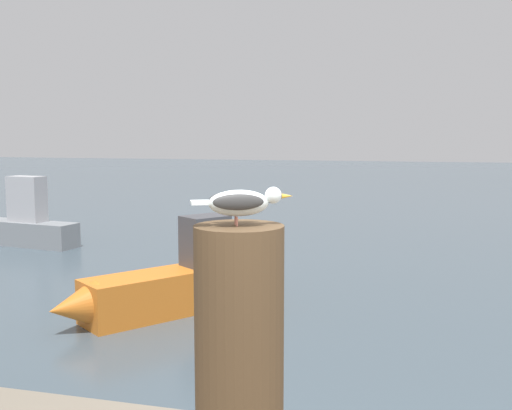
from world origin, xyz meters
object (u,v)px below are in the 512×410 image
(boat_grey, at_px, (19,224))
(mooring_post, at_px, (239,346))
(seagull, at_px, (240,202))
(boat_orange, at_px, (168,286))

(boat_grey, bearing_deg, mooring_post, -50.28)
(boat_grey, bearing_deg, seagull, -50.25)
(seagull, distance_m, boat_grey, 13.62)
(boat_orange, xyz_separation_m, boat_grey, (-5.72, 4.38, 0.08))
(mooring_post, height_order, boat_orange, mooring_post)
(mooring_post, xyz_separation_m, seagull, (0.01, 0.00, 0.56))
(seagull, xyz_separation_m, boat_grey, (-8.63, 10.37, -1.88))
(seagull, height_order, boat_orange, seagull)
(boat_orange, bearing_deg, seagull, -64.17)
(mooring_post, distance_m, boat_grey, 13.55)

